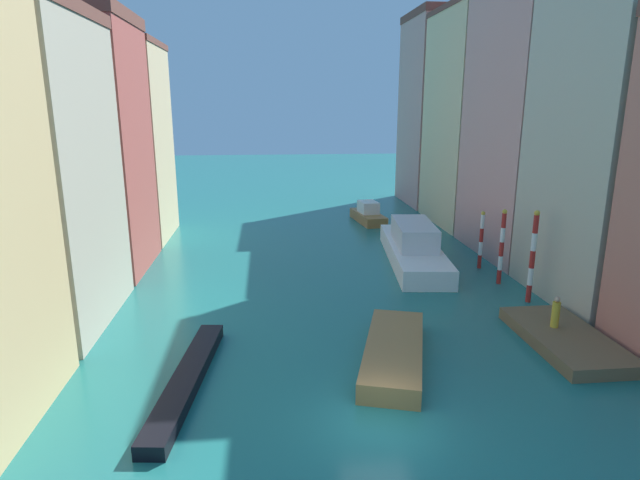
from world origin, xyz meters
The scene contains 17 objects.
ground_plane centered at (0.00, 24.50, 0.00)m, with size 154.00×154.00×0.00m, color #1E6B66.
building_left_1 centered at (-14.84, 10.49, 7.54)m, with size 6.57×9.17×15.06m.
building_left_2 centered at (-14.84, 19.51, 8.08)m, with size 6.57×8.28×16.14m.
building_left_3 centered at (-14.84, 28.04, 7.69)m, with size 6.57×8.26×15.35m.
building_right_1 centered at (14.84, 10.89, 9.46)m, with size 6.57×8.76×18.90m.
building_right_2 centered at (14.84, 20.36, 11.26)m, with size 6.57×10.20×22.49m.
building_right_3 centered at (14.84, 30.72, 9.41)m, with size 6.57×10.44×18.81m.
building_right_4 centered at (14.84, 41.15, 9.98)m, with size 6.57×9.67×19.94m.
waterfront_dock centered at (9.69, 5.31, 0.28)m, with size 3.27×6.68×0.57m.
person_on_dock centered at (9.52, 6.04, 1.25)m, with size 0.36×0.36×1.48m.
mooring_pole_0 centered at (10.62, 10.65, 2.63)m, with size 0.31×0.31×5.16m.
mooring_pole_1 centered at (10.31, 13.77, 2.36)m, with size 0.29×0.29×4.62m.
mooring_pole_2 centered at (10.35, 16.90, 1.98)m, with size 0.27×0.27×3.88m.
vaporetto_white centered at (6.36, 18.84, 1.04)m, with size 4.54×12.68×2.77m.
gondola_black centered at (-6.88, 3.40, 0.27)m, with size 2.07×9.22×0.54m.
motorboat_0 centered at (5.67, 31.79, 0.69)m, with size 2.62×5.72×1.92m.
motorboat_1 centered at (1.56, 4.53, 0.42)m, with size 4.35×7.71×0.83m.
Camera 1 is at (-3.60, -15.46, 10.58)m, focal length 29.57 mm.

